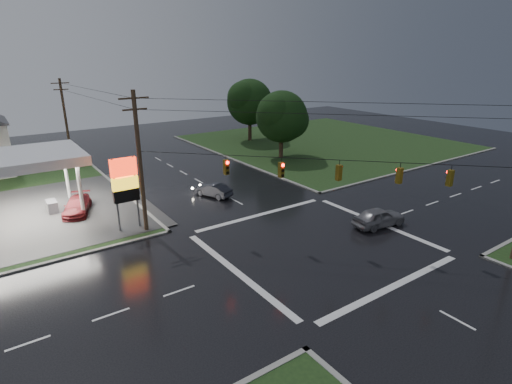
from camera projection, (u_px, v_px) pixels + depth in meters
ground at (315, 244)px, 29.75m from camera, size 120.00×120.00×0.00m
grass_ne at (324, 142)px, 63.94m from camera, size 36.00×36.00×0.08m
pylon_sign at (125, 182)px, 30.93m from camera, size 2.00×0.35×6.00m
utility_pole_nw at (140, 161)px, 30.13m from camera, size 2.20×0.32×11.00m
utility_pole_n at (65, 118)px, 52.34m from camera, size 2.20×0.32×10.50m
traffic_signals at (320, 159)px, 27.63m from camera, size 26.87×26.87×1.47m
tree_ne_near at (283, 117)px, 52.63m from camera, size 7.99×6.80×8.98m
tree_ne_far at (251, 102)px, 63.36m from camera, size 8.46×7.20×9.80m
car_north at (213, 190)px, 39.51m from camera, size 2.78×4.21×1.31m
car_crossing at (379, 217)px, 32.60m from camera, size 4.79×2.38×1.57m
car_pump at (77, 206)px, 35.27m from camera, size 3.55×5.19×1.40m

